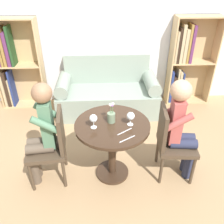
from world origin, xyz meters
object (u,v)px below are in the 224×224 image
at_px(chair_left, 52,144).
at_px(wine_glass_left, 93,119).
at_px(chair_right, 171,140).
at_px(person_right, 181,127).
at_px(person_left, 42,133).
at_px(bookshelf_left, 13,64).
at_px(bookshelf_right, 185,62).
at_px(couch, 108,93).
at_px(flower_vase, 111,116).
at_px(wine_glass_right, 131,116).

distance_m(chair_left, wine_glass_left, 0.60).
bearing_deg(chair_right, person_right, -93.78).
bearing_deg(person_left, bookshelf_left, -161.01).
bearing_deg(chair_right, bookshelf_right, -15.62).
height_order(couch, chair_right, couch).
bearing_deg(chair_left, couch, 151.18).
height_order(couch, bookshelf_left, bookshelf_left).
bearing_deg(chair_left, person_left, -86.38).
relative_size(bookshelf_right, person_right, 1.22).
xyz_separation_m(wine_glass_left, flower_vase, (0.19, 0.10, -0.03)).
xyz_separation_m(couch, chair_right, (0.67, -1.56, 0.18)).
bearing_deg(chair_left, flower_vase, 89.14).
bearing_deg(wine_glass_right, chair_right, 1.24).
bearing_deg(bookshelf_left, chair_right, -38.79).
xyz_separation_m(bookshelf_right, wine_glass_left, (-1.57, -1.86, 0.10)).
relative_size(chair_left, wine_glass_right, 5.91).
distance_m(bookshelf_right, flower_vase, 2.24).
height_order(bookshelf_right, wine_glass_left, bookshelf_right).
distance_m(bookshelf_left, flower_vase, 2.37).
bearing_deg(bookshelf_right, chair_right, -111.03).
xyz_separation_m(couch, chair_left, (-0.67, -1.55, 0.18)).
height_order(bookshelf_left, person_right, bookshelf_left).
xyz_separation_m(couch, bookshelf_left, (-1.59, 0.27, 0.46)).
relative_size(person_left, wine_glass_left, 7.93).
distance_m(person_right, wine_glass_left, 0.97).
bearing_deg(bookshelf_right, chair_left, -138.41).
bearing_deg(person_right, couch, 31.24).
relative_size(bookshelf_left, chair_left, 1.69).
distance_m(chair_left, chair_right, 1.35).
xyz_separation_m(person_left, wine_glass_left, (0.56, -0.03, 0.18)).
bearing_deg(bookshelf_right, flower_vase, -128.05).
relative_size(person_left, person_right, 1.00).
relative_size(bookshelf_right, wine_glass_right, 9.99).
xyz_separation_m(bookshelf_left, person_left, (0.83, -1.83, -0.11)).
xyz_separation_m(person_right, wine_glass_right, (-0.57, 0.00, 0.16)).
xyz_separation_m(bookshelf_left, person_right, (2.35, -1.83, -0.09)).
height_order(couch, wine_glass_right, couch).
distance_m(bookshelf_right, person_right, 1.94).
height_order(bookshelf_right, flower_vase, bookshelf_right).
bearing_deg(flower_vase, couch, 89.69).
distance_m(chair_right, person_left, 1.45).
distance_m(chair_right, wine_glass_right, 0.60).
bearing_deg(chair_right, person_left, 95.91).
height_order(couch, wine_glass_left, couch).
relative_size(bookshelf_left, chair_right, 1.69).
relative_size(wine_glass_left, wine_glass_right, 1.03).
xyz_separation_m(couch, person_left, (-0.76, -1.57, 0.36)).
height_order(chair_left, wine_glass_left, chair_left).
distance_m(wine_glass_left, wine_glass_right, 0.39).
height_order(chair_right, person_right, person_right).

